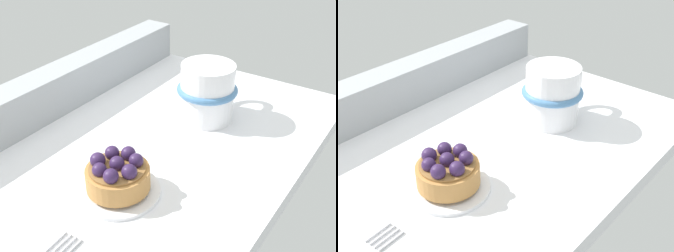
{
  "view_description": "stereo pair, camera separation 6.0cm",
  "coord_description": "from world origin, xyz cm",
  "views": [
    {
      "loc": [
        -39.27,
        -32.14,
        35.22
      ],
      "look_at": [
        3.46,
        -3.61,
        4.07
      ],
      "focal_mm": 46.85,
      "sensor_mm": 36.0,
      "label": 1
    },
    {
      "loc": [
        -35.65,
        -36.92,
        35.22
      ],
      "look_at": [
        3.46,
        -3.61,
        4.07
      ],
      "focal_mm": 46.85,
      "sensor_mm": 36.0,
      "label": 2
    }
  ],
  "objects": [
    {
      "name": "ground_plane",
      "position": [
        0.0,
        0.0,
        -1.27
      ],
      "size": [
        68.03,
        42.36,
        2.55
      ],
      "primitive_type": "cube",
      "color": "white"
    },
    {
      "name": "coffee_mug",
      "position": [
        14.82,
        -3.52,
        4.62
      ],
      "size": [
        12.92,
        9.47,
        9.13
      ],
      "color": "white",
      "rests_on": "ground_plane"
    },
    {
      "name": "window_rail_back",
      "position": [
        0.0,
        18.51,
        3.39
      ],
      "size": [
        66.67,
        5.34,
        6.78
      ],
      "primitive_type": "cube",
      "color": "#9EA3A8",
      "rests_on": "ground_plane"
    },
    {
      "name": "raspberry_tart",
      "position": [
        -7.63,
        -3.7,
        2.89
      ],
      "size": [
        7.86,
        7.86,
        4.52
      ],
      "color": "#B77F42",
      "rests_on": "dessert_plate"
    },
    {
      "name": "dessert_plate",
      "position": [
        -7.61,
        -3.71,
        0.46
      ],
      "size": [
        10.39,
        10.39,
        0.99
      ],
      "color": "white",
      "rests_on": "ground_plane"
    }
  ]
}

